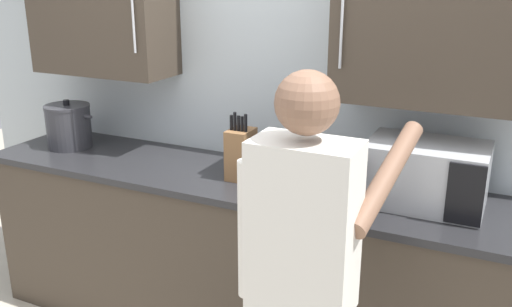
{
  "coord_description": "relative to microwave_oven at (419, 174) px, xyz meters",
  "views": [
    {
      "loc": [
        1.26,
        -1.7,
        1.91
      ],
      "look_at": [
        0.15,
        0.61,
        1.07
      ],
      "focal_mm": 39.7,
      "sensor_mm": 36.0,
      "label": 1
    }
  ],
  "objects": [
    {
      "name": "person_figure",
      "position": [
        -0.22,
        -0.82,
        -0.09
      ],
      "size": [
        0.51,
        0.62,
        1.63
      ],
      "color": "#282D3D",
      "rests_on": "ground_plane"
    },
    {
      "name": "knife_block",
      "position": [
        -0.84,
        -0.05,
        -0.01
      ],
      "size": [
        0.11,
        0.15,
        0.34
      ],
      "color": "brown",
      "rests_on": "counter_unit"
    },
    {
      "name": "thermos_flask",
      "position": [
        -0.58,
        -0.0,
        -0.02
      ],
      "size": [
        0.09,
        0.09,
        0.24
      ],
      "color": "#B7BABF",
      "rests_on": "counter_unit"
    },
    {
      "name": "stock_pot",
      "position": [
        -1.97,
        -0.02,
        -0.01
      ],
      "size": [
        0.35,
        0.26,
        0.28
      ],
      "color": "#2D2D33",
      "rests_on": "counter_unit"
    },
    {
      "name": "back_wall_tiled",
      "position": [
        -0.9,
        0.27,
        0.37
      ],
      "size": [
        3.99,
        0.44,
        2.63
      ],
      "color": "#B2BCC1",
      "rests_on": "ground_plane"
    },
    {
      "name": "microwave_oven",
      "position": [
        0.0,
        0.0,
        0.0
      ],
      "size": [
        0.52,
        0.71,
        0.28
      ],
      "color": "#B7BABF",
      "rests_on": "counter_unit"
    },
    {
      "name": "counter_unit",
      "position": [
        -0.9,
        -0.03,
        -0.6
      ],
      "size": [
        2.79,
        0.63,
        0.92
      ],
      "color": "#3D3328",
      "rests_on": "ground_plane"
    }
  ]
}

